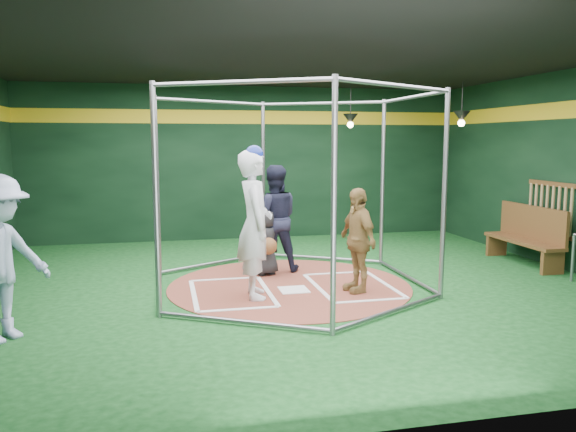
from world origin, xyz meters
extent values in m
cube|color=#0D3A13|center=(0.00, 0.00, -0.01)|extent=(10.00, 9.00, 0.02)
cube|color=black|center=(0.00, 0.00, 3.50)|extent=(10.00, 9.00, 0.02)
cube|color=black|center=(0.00, 4.50, 1.75)|extent=(10.00, 0.10, 3.50)
cube|color=black|center=(0.00, -4.50, 1.75)|extent=(10.00, 0.10, 3.50)
cube|color=black|center=(5.00, 0.00, 1.75)|extent=(0.10, 9.00, 3.50)
cube|color=gold|center=(0.00, 4.47, 2.80)|extent=(10.00, 0.01, 0.30)
cube|color=gold|center=(4.97, 0.00, 2.80)|extent=(0.01, 9.00, 0.30)
cylinder|color=brown|center=(0.00, 0.00, 0.01)|extent=(3.80, 3.80, 0.01)
cube|color=white|center=(0.00, -0.30, 0.02)|extent=(0.43, 0.43, 0.01)
cube|color=white|center=(-0.95, 0.60, 0.02)|extent=(1.10, 0.07, 0.01)
cube|color=white|center=(-0.95, -1.10, 0.02)|extent=(1.10, 0.07, 0.01)
cube|color=white|center=(-1.50, -0.25, 0.02)|extent=(0.07, 1.70, 0.01)
cube|color=white|center=(-0.40, -0.25, 0.02)|extent=(0.07, 1.70, 0.01)
cube|color=white|center=(0.95, 0.60, 0.02)|extent=(1.10, 0.07, 0.01)
cube|color=white|center=(0.95, -1.10, 0.02)|extent=(1.10, 0.07, 0.01)
cube|color=white|center=(0.40, -0.25, 0.02)|extent=(0.07, 1.70, 0.01)
cube|color=white|center=(1.50, -0.25, 0.02)|extent=(0.07, 1.70, 0.01)
cylinder|color=gray|center=(1.99, 1.15, 1.50)|extent=(0.07, 0.07, 3.00)
cylinder|color=gray|center=(0.00, 2.30, 1.50)|extent=(0.07, 0.07, 3.00)
cylinder|color=gray|center=(-1.99, 1.15, 1.50)|extent=(0.07, 0.07, 3.00)
cylinder|color=gray|center=(-1.99, -1.15, 1.50)|extent=(0.07, 0.07, 3.00)
cylinder|color=gray|center=(0.00, -2.30, 1.50)|extent=(0.07, 0.07, 3.00)
cylinder|color=gray|center=(1.99, -1.15, 1.50)|extent=(0.07, 0.07, 3.00)
cylinder|color=gray|center=(1.00, 1.72, 2.95)|extent=(2.02, 1.20, 0.06)
cylinder|color=gray|center=(1.00, 1.72, 0.05)|extent=(2.02, 1.20, 0.06)
cylinder|color=gray|center=(-1.00, 1.72, 2.95)|extent=(2.02, 1.20, 0.06)
cylinder|color=gray|center=(-1.00, 1.72, 0.05)|extent=(2.02, 1.20, 0.06)
cylinder|color=gray|center=(-1.99, 0.00, 2.95)|extent=(0.06, 2.30, 0.06)
cylinder|color=gray|center=(-1.99, 0.00, 0.05)|extent=(0.06, 2.30, 0.06)
cylinder|color=gray|center=(-1.00, -1.73, 2.95)|extent=(2.02, 1.20, 0.06)
cylinder|color=gray|center=(-1.00, -1.73, 0.05)|extent=(2.02, 1.20, 0.06)
cylinder|color=gray|center=(1.00, -1.73, 2.95)|extent=(2.02, 1.20, 0.06)
cylinder|color=gray|center=(1.00, -1.73, 0.05)|extent=(2.02, 1.20, 0.06)
cylinder|color=gray|center=(1.99, 0.00, 2.95)|extent=(0.06, 2.30, 0.06)
cylinder|color=gray|center=(1.99, 0.00, 0.05)|extent=(0.06, 2.30, 0.06)
cube|color=brown|center=(4.94, 0.40, 1.50)|extent=(0.05, 1.25, 0.08)
cube|color=brown|center=(4.94, 0.40, 0.60)|extent=(0.05, 1.25, 0.08)
cylinder|color=tan|center=(4.92, -0.15, 1.05)|extent=(0.06, 0.06, 0.85)
cylinder|color=tan|center=(4.92, 0.01, 1.05)|extent=(0.06, 0.06, 0.85)
cylinder|color=tan|center=(4.92, 0.16, 1.05)|extent=(0.06, 0.06, 0.85)
cylinder|color=tan|center=(4.92, 0.32, 1.05)|extent=(0.06, 0.06, 0.85)
cylinder|color=tan|center=(4.92, 0.48, 1.05)|extent=(0.06, 0.06, 0.85)
cylinder|color=tan|center=(4.92, 0.64, 1.05)|extent=(0.06, 0.06, 0.85)
cylinder|color=tan|center=(4.92, 0.79, 1.05)|extent=(0.06, 0.06, 0.85)
cylinder|color=tan|center=(4.92, 0.95, 1.05)|extent=(0.06, 0.06, 0.85)
cone|color=black|center=(2.20, 3.60, 2.75)|extent=(0.34, 0.34, 0.22)
sphere|color=#FFD899|center=(2.20, 3.60, 2.62)|extent=(0.14, 0.14, 0.14)
cylinder|color=black|center=(2.20, 3.60, 3.10)|extent=(0.02, 0.02, 0.70)
cone|color=black|center=(4.00, 2.00, 2.75)|extent=(0.34, 0.34, 0.22)
sphere|color=#FFD899|center=(4.00, 2.00, 2.62)|extent=(0.14, 0.14, 0.14)
cylinder|color=black|center=(4.00, 2.00, 3.10)|extent=(0.02, 0.02, 0.70)
imported|color=silver|center=(-0.63, -0.51, 1.07)|extent=(0.54, 0.79, 2.12)
sphere|color=navy|center=(-0.63, -0.51, 2.08)|extent=(0.26, 0.26, 0.26)
imported|color=tan|center=(0.92, -0.55, 0.80)|extent=(0.53, 0.97, 1.57)
imported|color=black|center=(-0.23, 0.78, 0.56)|extent=(0.63, 0.53, 1.10)
sphere|color=brown|center=(-0.23, 0.53, 0.55)|extent=(0.28, 0.28, 0.28)
imported|color=black|center=(-0.04, 1.04, 0.93)|extent=(0.95, 0.78, 1.84)
cube|color=brown|center=(4.55, 0.59, 0.43)|extent=(0.43, 1.86, 0.06)
cube|color=brown|center=(4.73, 0.59, 0.77)|extent=(0.06, 1.86, 0.62)
cube|color=brown|center=(4.55, -0.23, 0.21)|extent=(0.41, 0.08, 0.41)
cube|color=brown|center=(4.55, 1.42, 0.21)|extent=(0.41, 0.08, 0.41)
cylinder|color=gray|center=(4.55, -0.71, 0.39)|extent=(0.05, 0.05, 0.79)
camera|label=1|loc=(-1.90, -8.39, 2.27)|focal=35.00mm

